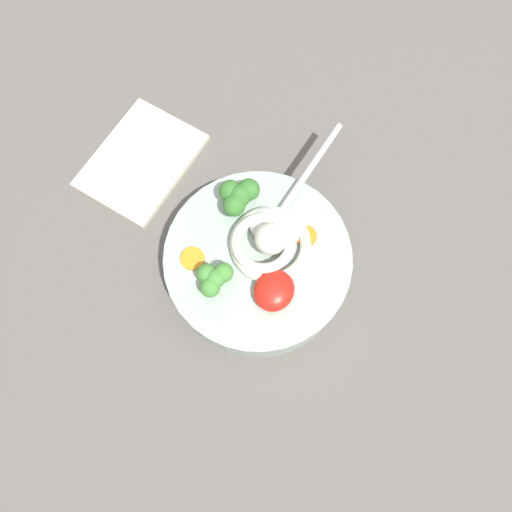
{
  "coord_description": "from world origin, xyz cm",
  "views": [
    {
      "loc": [
        13.87,
        7.81,
        56.56
      ],
      "look_at": [
        0.11,
        -0.16,
        8.36
      ],
      "focal_mm": 33.07,
      "sensor_mm": 36.0,
      "label": 1
    }
  ],
  "objects_px": {
    "noodle_pile": "(269,243)",
    "folded_napkin": "(141,161)",
    "soup_spoon": "(281,217)",
    "soup_bowl": "(256,263)"
  },
  "relations": [
    {
      "from": "noodle_pile",
      "to": "folded_napkin",
      "type": "distance_m",
      "value": 0.22
    },
    {
      "from": "soup_spoon",
      "to": "folded_napkin",
      "type": "relative_size",
      "value": 1.17
    },
    {
      "from": "soup_spoon",
      "to": "folded_napkin",
      "type": "bearing_deg",
      "value": 92.42
    },
    {
      "from": "folded_napkin",
      "to": "soup_spoon",
      "type": "bearing_deg",
      "value": 89.74
    },
    {
      "from": "noodle_pile",
      "to": "soup_spoon",
      "type": "distance_m",
      "value": 0.03
    },
    {
      "from": "soup_bowl",
      "to": "folded_napkin",
      "type": "relative_size",
      "value": 1.39
    },
    {
      "from": "soup_spoon",
      "to": "noodle_pile",
      "type": "bearing_deg",
      "value": -170.3
    },
    {
      "from": "soup_bowl",
      "to": "noodle_pile",
      "type": "relative_size",
      "value": 2.12
    },
    {
      "from": "noodle_pile",
      "to": "folded_napkin",
      "type": "relative_size",
      "value": 0.66
    },
    {
      "from": "soup_spoon",
      "to": "folded_napkin",
      "type": "distance_m",
      "value": 0.21
    }
  ]
}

